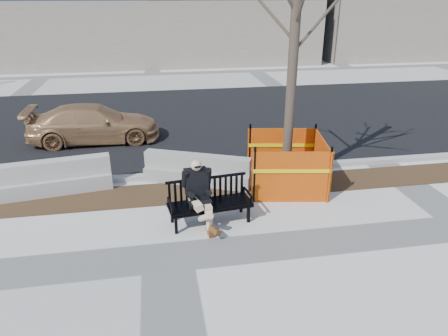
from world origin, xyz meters
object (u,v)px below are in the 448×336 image
(seated_man, at_px, (199,223))
(jersey_barrier_right, at_px, (198,183))
(sedan, at_px, (96,141))
(jersey_barrier_left, at_px, (51,193))
(tree_fence, at_px, (285,186))
(bench, at_px, (210,222))

(seated_man, distance_m, jersey_barrier_right, 1.98)
(sedan, height_order, jersey_barrier_left, sedan)
(tree_fence, xyz_separation_m, jersey_barrier_left, (-5.72, 0.59, 0.00))
(tree_fence, bearing_deg, jersey_barrier_right, 165.25)
(seated_man, height_order, jersey_barrier_left, seated_man)
(bench, relative_size, jersey_barrier_left, 0.61)
(sedan, distance_m, jersey_barrier_right, 4.74)
(seated_man, xyz_separation_m, sedan, (-2.70, 5.72, 0.00))
(jersey_barrier_left, bearing_deg, bench, -37.86)
(seated_man, relative_size, sedan, 0.34)
(bench, distance_m, jersey_barrier_left, 4.15)
(bench, height_order, sedan, sedan)
(bench, height_order, seated_man, seated_man)
(sedan, bearing_deg, bench, -153.60)
(seated_man, height_order, jersey_barrier_right, seated_man)
(sedan, relative_size, jersey_barrier_left, 1.40)
(seated_man, relative_size, jersey_barrier_right, 0.52)
(bench, distance_m, seated_man, 0.24)
(seated_man, xyz_separation_m, tree_fence, (2.33, 1.41, 0.00))
(jersey_barrier_left, bearing_deg, jersey_barrier_right, -9.19)
(jersey_barrier_right, bearing_deg, seated_man, -72.07)
(bench, relative_size, jersey_barrier_right, 0.65)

